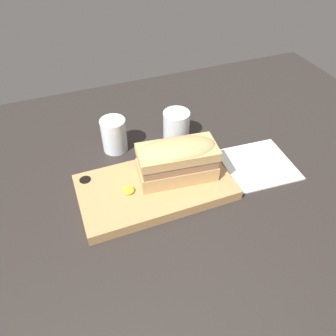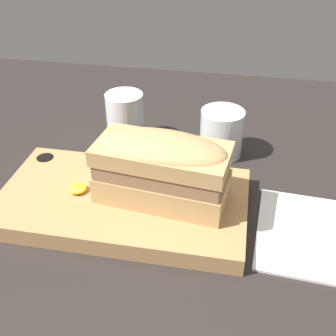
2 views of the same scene
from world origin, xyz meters
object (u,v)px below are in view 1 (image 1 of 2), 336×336
object	(u,v)px
sandwich	(177,159)
wine_glass	(176,126)
napkin	(258,164)
serving_board	(155,187)
water_glass	(114,137)

from	to	relation	value
sandwich	wine_glass	xyz separation A→B (cm)	(6.82, 17.02, -3.97)
wine_glass	napkin	bearing A→B (deg)	-50.68
sandwich	wine_glass	size ratio (longest dim) A/B	2.30
wine_glass	napkin	xyz separation A→B (cm)	(15.13, -18.47, -3.69)
serving_board	water_glass	xyz separation A→B (cm)	(-4.62, 18.79, 2.66)
serving_board	napkin	distance (cm)	27.70
napkin	wine_glass	bearing A→B (deg)	129.32
water_glass	napkin	world-z (taller)	water_glass
serving_board	wine_glass	size ratio (longest dim) A/B	4.32
serving_board	sandwich	xyz separation A→B (cm)	(5.72, 0.53, 6.56)
sandwich	serving_board	bearing A→B (deg)	-174.68
serving_board	sandwich	bearing A→B (deg)	5.32
sandwich	water_glass	xyz separation A→B (cm)	(-10.34, 18.26, -3.90)
wine_glass	water_glass	bearing A→B (deg)	175.85
wine_glass	serving_board	bearing A→B (deg)	-125.54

